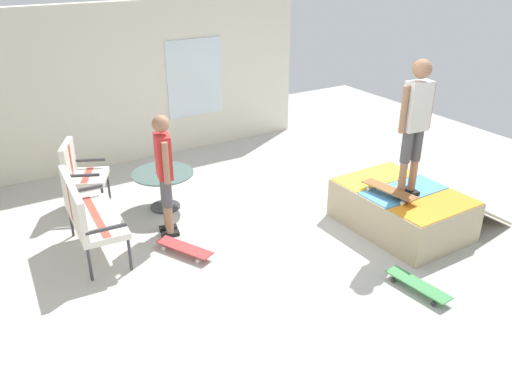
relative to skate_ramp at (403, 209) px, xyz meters
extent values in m
cube|color=beige|center=(0.63, 1.44, -0.34)|extent=(12.00, 12.00, 0.10)
cube|color=silver|center=(4.43, 1.94, 1.08)|extent=(0.20, 6.00, 2.74)
cube|color=silver|center=(4.32, 1.04, 1.06)|extent=(0.03, 1.10, 1.40)
cube|color=tan|center=(0.00, 0.03, -0.01)|extent=(1.71, 1.25, 0.56)
cube|color=orange|center=(-0.56, 0.02, 0.28)|extent=(0.57, 1.18, 0.01)
cube|color=#4C99D8|center=(0.00, 0.03, 0.28)|extent=(0.57, 1.18, 0.01)
cube|color=yellow|center=(0.56, 0.04, 0.28)|extent=(0.57, 1.18, 0.01)
cylinder|color=#B2B2B7|center=(-0.01, 0.61, 0.25)|extent=(1.62, 0.08, 0.05)
cube|color=tan|center=(0.02, -0.93, -0.03)|extent=(1.66, 0.83, 0.47)
cylinder|color=#38383D|center=(0.93, 3.57, -0.07)|extent=(0.04, 0.04, 0.44)
cylinder|color=#38383D|center=(2.10, 3.50, -0.07)|extent=(0.04, 0.04, 0.44)
cylinder|color=#38383D|center=(0.96, 4.04, -0.07)|extent=(0.04, 0.04, 0.44)
cylinder|color=#38383D|center=(2.13, 3.97, -0.07)|extent=(0.04, 0.04, 0.44)
cube|color=silver|center=(1.53, 3.77, 0.19)|extent=(1.28, 0.63, 0.08)
cube|color=#B74738|center=(1.53, 3.77, 0.23)|extent=(1.21, 0.18, 0.00)
cube|color=silver|center=(1.54, 4.00, 0.48)|extent=(1.25, 0.16, 0.50)
cube|color=#B74738|center=(1.54, 4.00, 0.48)|extent=(0.11, 0.09, 0.46)
cube|color=#38383D|center=(0.92, 3.81, 0.35)|extent=(0.07, 0.47, 0.04)
cube|color=#38383D|center=(2.13, 3.73, 0.35)|extent=(0.07, 0.47, 0.04)
cylinder|color=#38383D|center=(2.52, 3.41, -0.07)|extent=(0.04, 0.04, 0.44)
cylinder|color=#38383D|center=(3.01, 3.19, -0.07)|extent=(0.04, 0.04, 0.44)
cylinder|color=#38383D|center=(2.71, 3.84, -0.07)|extent=(0.04, 0.04, 0.44)
cylinder|color=#38383D|center=(3.21, 3.62, -0.07)|extent=(0.04, 0.04, 0.44)
cube|color=silver|center=(2.86, 3.51, 0.19)|extent=(0.79, 0.76, 0.08)
cube|color=#B74738|center=(2.86, 3.51, 0.23)|extent=(0.57, 0.33, 0.00)
cube|color=silver|center=(2.96, 3.73, 0.48)|extent=(0.60, 0.33, 0.50)
cube|color=#B74738|center=(2.96, 3.73, 0.48)|extent=(0.13, 0.12, 0.46)
cube|color=#38383D|center=(2.60, 3.63, 0.35)|extent=(0.23, 0.44, 0.04)
cube|color=#38383D|center=(3.13, 3.39, 0.35)|extent=(0.23, 0.44, 0.04)
cylinder|color=#38383D|center=(2.26, 2.58, -0.01)|extent=(0.06, 0.06, 0.55)
cylinder|color=#38383D|center=(2.26, 2.58, -0.27)|extent=(0.44, 0.44, 0.03)
cylinder|color=#4C6660|center=(2.26, 2.58, 0.27)|extent=(0.90, 0.90, 0.02)
cube|color=black|center=(1.45, 2.84, -0.26)|extent=(0.16, 0.26, 0.05)
cylinder|color=#9E7051|center=(1.45, 2.84, -0.04)|extent=(0.10, 0.10, 0.39)
cylinder|color=#4C4C51|center=(1.45, 2.84, 0.35)|extent=(0.13, 0.13, 0.39)
cube|color=black|center=(1.62, 2.80, -0.26)|extent=(0.16, 0.26, 0.05)
cylinder|color=#9E7051|center=(1.62, 2.80, -0.04)|extent=(0.10, 0.10, 0.39)
cylinder|color=#4C4C51|center=(1.62, 2.80, 0.35)|extent=(0.13, 0.13, 0.39)
cube|color=red|center=(1.53, 2.82, 0.84)|extent=(0.35, 0.25, 0.58)
sphere|color=#9E7051|center=(1.53, 2.82, 1.27)|extent=(0.22, 0.22, 0.22)
cylinder|color=#9E7051|center=(1.34, 2.87, 0.82)|extent=(0.08, 0.08, 0.55)
cylinder|color=#9E7051|center=(1.73, 2.78, 0.82)|extent=(0.08, 0.08, 0.55)
cube|color=black|center=(-0.08, 0.18, 0.31)|extent=(0.25, 0.14, 0.05)
cylinder|color=#9E7051|center=(-0.08, 0.18, 0.55)|extent=(0.10, 0.10, 0.42)
cylinder|color=#4C4C51|center=(-0.08, 0.18, 0.97)|extent=(0.13, 0.13, 0.42)
cube|color=black|center=(-0.10, 0.01, 0.31)|extent=(0.25, 0.14, 0.05)
cylinder|color=#9E7051|center=(-0.10, 0.01, 0.55)|extent=(0.10, 0.10, 0.42)
cylinder|color=#4C4C51|center=(-0.10, 0.01, 0.97)|extent=(0.13, 0.13, 0.42)
cube|color=silver|center=(-0.09, 0.10, 1.49)|extent=(0.22, 0.34, 0.62)
sphere|color=#9E7051|center=(-0.09, 0.10, 1.94)|extent=(0.24, 0.24, 0.24)
cylinder|color=#9E7051|center=(-0.07, 0.30, 1.47)|extent=(0.08, 0.08, 0.59)
cylinder|color=#9E7051|center=(-0.12, -0.10, 1.47)|extent=(0.08, 0.08, 0.59)
cube|color=#B23838|center=(0.93, 2.87, -0.19)|extent=(0.81, 0.53, 0.02)
cylinder|color=silver|center=(1.21, 2.92, -0.26)|extent=(0.06, 0.05, 0.06)
cylinder|color=silver|center=(1.14, 3.06, -0.26)|extent=(0.06, 0.05, 0.06)
cylinder|color=silver|center=(0.71, 2.67, -0.26)|extent=(0.06, 0.05, 0.06)
cylinder|color=silver|center=(0.64, 2.82, -0.26)|extent=(0.06, 0.05, 0.06)
cube|color=#3F8C4C|center=(-1.18, 0.93, -0.19)|extent=(0.82, 0.28, 0.02)
cylinder|color=#333333|center=(-0.89, 0.88, -0.26)|extent=(0.06, 0.04, 0.06)
cylinder|color=#333333|center=(-0.91, 1.04, -0.26)|extent=(0.06, 0.04, 0.06)
cylinder|color=#333333|center=(-1.45, 0.83, -0.26)|extent=(0.06, 0.04, 0.06)
cylinder|color=#333333|center=(-1.47, 0.99, -0.26)|extent=(0.06, 0.04, 0.06)
cube|color=brown|center=(-0.03, 0.34, 0.38)|extent=(0.82, 0.30, 0.01)
cylinder|color=silver|center=(0.26, 0.29, 0.32)|extent=(0.06, 0.04, 0.06)
cylinder|color=silver|center=(0.24, 0.45, 0.32)|extent=(0.06, 0.04, 0.06)
cylinder|color=silver|center=(-0.29, 0.22, 0.32)|extent=(0.06, 0.04, 0.06)
cylinder|color=silver|center=(-0.31, 0.38, 0.32)|extent=(0.06, 0.04, 0.06)
camera|label=1|loc=(-4.45, 5.07, 3.32)|focal=37.01mm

